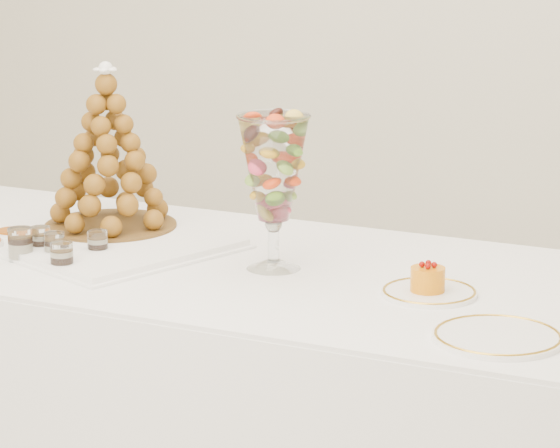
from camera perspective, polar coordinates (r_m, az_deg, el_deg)
The scene contains 13 objects.
buffet_table at distance 3.21m, azimuth -2.39°, elevation -8.81°, with size 2.21×0.91×0.84m.
lace_tray at distance 3.27m, azimuth -8.10°, elevation -0.59°, with size 0.63×0.47×0.02m, color white.
macaron_vase at distance 2.96m, azimuth -0.28°, elevation 2.32°, with size 0.16×0.16×0.35m.
cake_plate at distance 2.83m, azimuth 6.44°, elevation -2.96°, with size 0.20×0.20×0.01m, color white.
spare_plate at distance 2.57m, azimuth 9.34°, elevation -4.83°, with size 0.25×0.25×0.01m, color white.
verrine_a at distance 3.18m, azimuth -10.27°, elevation -0.69°, with size 0.05×0.05×0.06m, color white.
verrine_b at distance 3.12m, azimuth -9.68°, elevation -0.93°, with size 0.05×0.05×0.06m, color white.
verrine_c at distance 3.12m, azimuth -7.85°, elevation -0.86°, with size 0.05×0.05×0.06m, color white.
verrine_d at distance 3.12m, azimuth -11.11°, elevation -0.86°, with size 0.06×0.06×0.08m, color white.
verrine_e at distance 3.01m, azimuth -9.37°, elevation -1.43°, with size 0.05×0.05×0.07m, color white.
ramekin_back at distance 3.30m, azimuth -11.44°, elevation -0.54°, with size 0.08×0.08×0.03m, color white.
croquembouche at distance 3.28m, azimuth -7.41°, elevation 3.28°, with size 0.35×0.35×0.41m.
mousse_cake at distance 2.82m, azimuth 6.37°, elevation -2.36°, with size 0.07×0.07×0.06m.
Camera 1 is at (1.33, -2.36, 1.67)m, focal length 85.00 mm.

